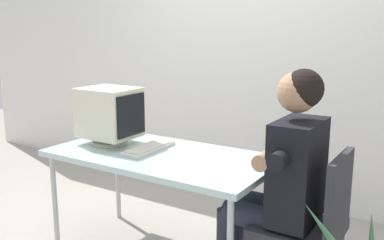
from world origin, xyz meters
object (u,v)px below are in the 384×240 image
Objects in this scene: office_chair at (311,221)px; person_seated at (281,174)px; keyboard at (149,148)px; desk at (161,160)px; crt_monitor at (110,113)px.

person_seated reaches higher than office_chair.
office_chair reaches higher than keyboard.
desk is at bearing -179.80° from person_seated.
person_seated is (0.93, -0.01, -0.01)m from keyboard.
crt_monitor is at bearing -179.81° from keyboard.
crt_monitor is at bearing 178.28° from desk.
person_seated reaches higher than keyboard.
crt_monitor is at bearing 179.53° from person_seated.
office_chair is at bearing 0.00° from person_seated.
keyboard is (0.34, 0.00, -0.20)m from crt_monitor.
crt_monitor is 1.29m from person_seated.
keyboard reaches higher than desk.
keyboard is 0.48× the size of office_chair.
crt_monitor is at bearing 179.59° from office_chair.
office_chair is (1.00, 0.00, -0.18)m from desk.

